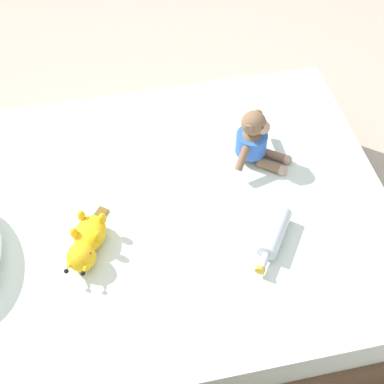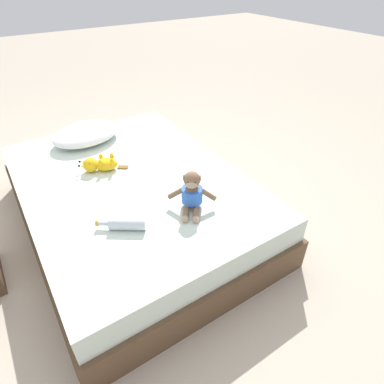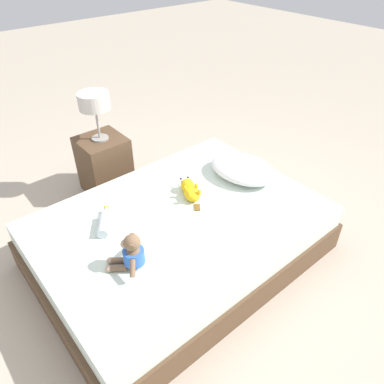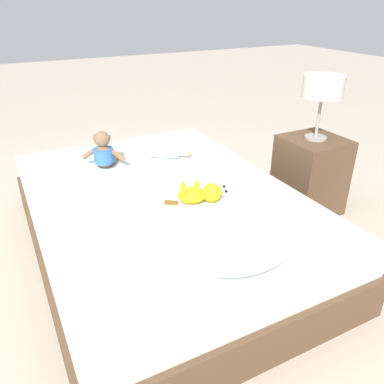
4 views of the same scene
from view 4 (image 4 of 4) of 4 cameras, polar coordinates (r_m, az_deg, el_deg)
name	(u,v)px [view 4 (image 4 of 4)]	position (r m, az deg, el deg)	size (l,w,h in m)	color
ground_plane	(164,249)	(2.33, -4.13, -8.32)	(16.00, 16.00, 0.00)	#B7A893
bed	(163,222)	(2.23, -4.28, -4.37)	(1.38, 1.93, 0.38)	brown
pillow	(241,241)	(1.61, 7.30, -7.14)	(0.59, 0.48, 0.13)	white
plush_monkey	(104,152)	(2.47, -12.82, 5.73)	(0.26, 0.25, 0.24)	brown
plush_yellow_creature	(200,194)	(2.00, 1.23, -0.25)	(0.32, 0.18, 0.10)	yellow
glass_bottle	(166,153)	(2.58, -3.89, 5.80)	(0.25, 0.20, 0.07)	silver
nightstand	(310,175)	(2.74, 16.97, 2.39)	(0.37, 0.37, 0.52)	brown
bedside_lamp	(323,88)	(2.56, 18.74, 14.27)	(0.25, 0.25, 0.40)	gray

